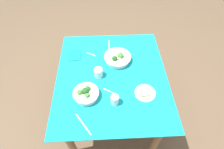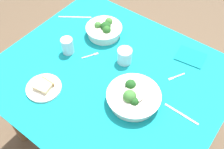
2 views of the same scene
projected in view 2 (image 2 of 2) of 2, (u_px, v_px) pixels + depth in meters
ground_plane at (111, 133)px, 2.00m from camera, size 6.00×6.00×0.00m
dining_table at (110, 86)px, 1.53m from camera, size 1.22×1.06×0.70m
broccoli_bowl_far at (133, 97)px, 1.31m from camera, size 0.27×0.27×0.10m
broccoli_bowl_near at (104, 30)px, 1.62m from camera, size 0.22×0.22×0.10m
bread_side_plate at (44, 87)px, 1.38m from camera, size 0.19×0.19×0.04m
water_glass_center at (125, 56)px, 1.48m from camera, size 0.08×0.08×0.09m
water_glass_side at (67, 46)px, 1.52m from camera, size 0.07×0.07×0.10m
fork_by_far_bowl at (176, 77)px, 1.44m from camera, size 0.06×0.10×0.00m
fork_by_near_bowl at (91, 55)px, 1.54m from camera, size 0.06×0.09×0.00m
table_knife_left at (75, 17)px, 1.76m from camera, size 0.18×0.14×0.00m
table_knife_right at (181, 114)px, 1.29m from camera, size 0.18×0.02×0.00m
napkin_folded_upper at (190, 57)px, 1.53m from camera, size 0.18×0.15×0.01m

